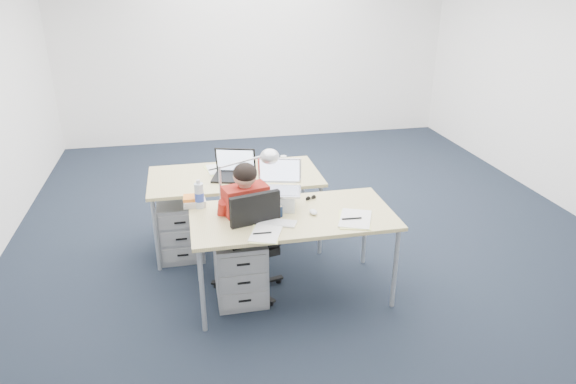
{
  "coord_description": "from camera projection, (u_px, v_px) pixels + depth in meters",
  "views": [
    {
      "loc": [
        -1.18,
        -4.51,
        2.49
      ],
      "look_at": [
        -0.4,
        -0.77,
        0.85
      ],
      "focal_mm": 32.0,
      "sensor_mm": 36.0,
      "label": 1
    }
  ],
  "objects": [
    {
      "name": "floor",
      "position": [
        311.0,
        236.0,
        5.26
      ],
      "size": [
        7.0,
        7.0,
        0.0
      ],
      "primitive_type": "plane",
      "color": "black",
      "rests_on": "ground"
    },
    {
      "name": "room",
      "position": [
        314.0,
        66.0,
        4.59
      ],
      "size": [
        6.02,
        7.02,
        2.8
      ],
      "color": "white",
      "rests_on": "ground"
    },
    {
      "name": "desk_near",
      "position": [
        293.0,
        220.0,
        4.06
      ],
      "size": [
        1.6,
        0.8,
        0.73
      ],
      "color": "tan",
      "rests_on": "ground"
    },
    {
      "name": "desk_far",
      "position": [
        235.0,
        180.0,
        4.85
      ],
      "size": [
        1.6,
        0.8,
        0.73
      ],
      "color": "tan",
      "rests_on": "ground"
    },
    {
      "name": "office_chair",
      "position": [
        249.0,
        264.0,
        4.23
      ],
      "size": [
        0.75,
        0.75,
        0.97
      ],
      "rotation": [
        0.0,
        0.0,
        0.25
      ],
      "color": "black",
      "rests_on": "ground"
    },
    {
      "name": "seated_person",
      "position": [
        241.0,
        223.0,
        4.25
      ],
      "size": [
        0.44,
        0.66,
        1.14
      ],
      "rotation": [
        0.0,
        0.0,
        0.24
      ],
      "color": "#A62117",
      "rests_on": "ground"
    },
    {
      "name": "drawer_pedestal_near",
      "position": [
        240.0,
        266.0,
        4.19
      ],
      "size": [
        0.4,
        0.5,
        0.55
      ],
      "primitive_type": "cube",
      "color": "#999B9E",
      "rests_on": "ground"
    },
    {
      "name": "drawer_pedestal_far",
      "position": [
        181.0,
        227.0,
        4.84
      ],
      "size": [
        0.4,
        0.5,
        0.55
      ],
      "primitive_type": "cube",
      "color": "#999B9E",
      "rests_on": "ground"
    },
    {
      "name": "silver_laptop",
      "position": [
        279.0,
        186.0,
        4.1
      ],
      "size": [
        0.41,
        0.36,
        0.38
      ],
      "primitive_type": null,
      "rotation": [
        0.0,
        0.0,
        -0.26
      ],
      "color": "silver",
      "rests_on": "desk_near"
    },
    {
      "name": "wireless_keyboard",
      "position": [
        278.0,
        222.0,
        3.9
      ],
      "size": [
        0.3,
        0.22,
        0.01
      ],
      "primitive_type": "cube",
      "rotation": [
        0.0,
        0.0,
        -0.44
      ],
      "color": "white",
      "rests_on": "desk_near"
    },
    {
      "name": "computer_mouse",
      "position": [
        313.0,
        212.0,
        4.05
      ],
      "size": [
        0.07,
        0.1,
        0.03
      ],
      "primitive_type": "ellipsoid",
      "rotation": [
        0.0,
        0.0,
        0.07
      ],
      "color": "white",
      "rests_on": "desk_near"
    },
    {
      "name": "headphones",
      "position": [
        282.0,
        201.0,
        4.23
      ],
      "size": [
        0.28,
        0.25,
        0.04
      ],
      "primitive_type": null,
      "rotation": [
        0.0,
        0.0,
        -0.4
      ],
      "color": "black",
      "rests_on": "desk_near"
    },
    {
      "name": "can_koozie",
      "position": [
        279.0,
        210.0,
        4.0
      ],
      "size": [
        0.07,
        0.07,
        0.1
      ],
      "primitive_type": "cylinder",
      "rotation": [
        0.0,
        0.0,
        -0.17
      ],
      "color": "#14233F",
      "rests_on": "desk_near"
    },
    {
      "name": "water_bottle",
      "position": [
        199.0,
        194.0,
        4.12
      ],
      "size": [
        0.09,
        0.09,
        0.24
      ],
      "primitive_type": "cylinder",
      "rotation": [
        0.0,
        0.0,
        0.24
      ],
      "color": "silver",
      "rests_on": "desk_near"
    },
    {
      "name": "bear_figurine",
      "position": [
        231.0,
        195.0,
        4.23
      ],
      "size": [
        0.09,
        0.07,
        0.14
      ],
      "primitive_type": null,
      "rotation": [
        0.0,
        0.0,
        -0.29
      ],
      "color": "#206C1C",
      "rests_on": "desk_near"
    },
    {
      "name": "book_stack",
      "position": [
        194.0,
        201.0,
        4.19
      ],
      "size": [
        0.2,
        0.17,
        0.08
      ],
      "primitive_type": "cube",
      "rotation": [
        0.0,
        0.0,
        0.22
      ],
      "color": "silver",
      "rests_on": "desk_near"
    },
    {
      "name": "cordless_phone",
      "position": [
        227.0,
        205.0,
        4.02
      ],
      "size": [
        0.05,
        0.04,
        0.16
      ],
      "primitive_type": "cube",
      "rotation": [
        0.0,
        0.0,
        0.23
      ],
      "color": "black",
      "rests_on": "desk_near"
    },
    {
      "name": "papers_left",
      "position": [
        265.0,
        234.0,
        3.73
      ],
      "size": [
        0.29,
        0.34,
        0.01
      ],
      "primitive_type": "cube",
      "rotation": [
        0.0,
        0.0,
        -0.33
      ],
      "color": "#E5EA87",
      "rests_on": "desk_near"
    },
    {
      "name": "papers_right",
      "position": [
        354.0,
        220.0,
        3.95
      ],
      "size": [
        0.33,
        0.39,
        0.01
      ],
      "primitive_type": "cube",
      "rotation": [
        0.0,
        0.0,
        -0.36
      ],
      "color": "#E5EA87",
      "rests_on": "desk_near"
    },
    {
      "name": "sunglasses",
      "position": [
        311.0,
        198.0,
        4.31
      ],
      "size": [
        0.11,
        0.08,
        0.02
      ],
      "primitive_type": null,
      "rotation": [
        0.0,
        0.0,
        0.33
      ],
      "color": "black",
      "rests_on": "desk_near"
    },
    {
      "name": "desk_lamp",
      "position": [
        240.0,
        179.0,
        4.05
      ],
      "size": [
        0.46,
        0.19,
        0.51
      ],
      "primitive_type": null,
      "rotation": [
        0.0,
        0.0,
        -0.06
      ],
      "color": "silver",
      "rests_on": "desk_near"
    },
    {
      "name": "dark_laptop",
      "position": [
        233.0,
        165.0,
        4.7
      ],
      "size": [
        0.47,
        0.46,
        0.28
      ],
      "primitive_type": null,
      "rotation": [
        0.0,
        0.0,
        -0.29
      ],
      "color": "black",
      "rests_on": "desk_far"
    },
    {
      "name": "far_cup",
      "position": [
        283.0,
        160.0,
        5.09
      ],
      "size": [
        0.08,
        0.08,
        0.09
      ],
      "primitive_type": "cylinder",
      "rotation": [
        0.0,
        0.0,
        0.29
      ],
      "color": "white",
      "rests_on": "desk_far"
    },
    {
      "name": "far_papers",
      "position": [
        217.0,
        170.0,
        4.96
      ],
      "size": [
        0.23,
        0.3,
        0.01
      ],
      "primitive_type": "cube",
      "rotation": [
        0.0,
        0.0,
        0.13
      ],
      "color": "white",
      "rests_on": "desk_far"
    }
  ]
}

